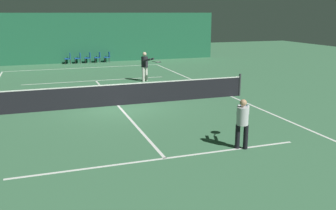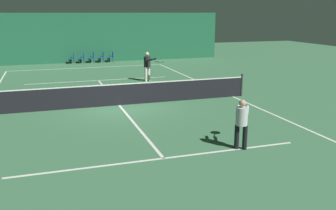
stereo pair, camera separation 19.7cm
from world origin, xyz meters
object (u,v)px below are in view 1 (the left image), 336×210
(player_near, at_px, (242,120))
(courtside_chair_3, at_px, (98,57))
(courtside_chair_0, at_px, (68,58))
(courtside_chair_2, at_px, (88,57))
(player_far, at_px, (145,64))
(courtside_chair_1, at_px, (79,57))
(courtside_chair_4, at_px, (108,56))
(tennis_net, at_px, (117,94))

(player_near, distance_m, courtside_chair_3, 20.83)
(courtside_chair_0, distance_m, courtside_chair_2, 1.53)
(player_far, height_order, courtside_chair_1, player_far)
(courtside_chair_1, distance_m, courtside_chair_4, 2.30)
(courtside_chair_2, relative_size, courtside_chair_4, 1.00)
(tennis_net, relative_size, player_far, 7.07)
(tennis_net, relative_size, courtside_chair_3, 14.29)
(player_far, relative_size, courtside_chair_2, 2.02)
(courtside_chair_1, bearing_deg, courtside_chair_0, -90.00)
(courtside_chair_0, xyz_separation_m, courtside_chair_3, (2.30, 0.00, 0.00))
(player_far, bearing_deg, courtside_chair_0, 166.79)
(player_far, bearing_deg, courtside_chair_3, 153.47)
(courtside_chair_1, relative_size, courtside_chair_2, 1.00)
(courtside_chair_0, height_order, courtside_chair_2, same)
(player_near, bearing_deg, courtside_chair_3, 34.38)
(courtside_chair_3, xyz_separation_m, courtside_chair_4, (0.77, 0.00, 0.00))
(courtside_chair_1, bearing_deg, courtside_chair_3, 90.00)
(player_far, xyz_separation_m, courtside_chair_0, (-3.61, 9.18, -0.50))
(courtside_chair_0, xyz_separation_m, courtside_chair_1, (0.77, 0.00, 0.00))
(courtside_chair_0, relative_size, courtside_chair_1, 1.00)
(player_far, distance_m, courtside_chair_0, 9.88)
(courtside_chair_2, relative_size, courtside_chair_3, 1.00)
(tennis_net, height_order, courtside_chair_4, tennis_net)
(player_near, xyz_separation_m, courtside_chair_0, (-3.30, 20.80, -0.39))
(courtside_chair_3, bearing_deg, player_near, 2.75)
(courtside_chair_0, bearing_deg, courtside_chair_1, 90.00)
(courtside_chair_1, xyz_separation_m, courtside_chair_4, (2.30, 0.00, 0.00))
(courtside_chair_3, bearing_deg, player_far, 8.17)
(tennis_net, relative_size, courtside_chair_1, 14.29)
(player_near, distance_m, player_far, 11.62)
(player_far, relative_size, courtside_chair_4, 2.02)
(player_near, bearing_deg, courtside_chair_1, 38.56)
(courtside_chair_1, bearing_deg, player_far, 17.24)
(courtside_chair_0, distance_m, courtside_chair_4, 3.06)
(player_near, relative_size, player_far, 0.88)
(courtside_chair_3, relative_size, courtside_chair_4, 1.00)
(courtside_chair_4, bearing_deg, tennis_net, -8.55)
(player_far, xyz_separation_m, courtside_chair_3, (-1.32, 9.18, -0.50))
(tennis_net, height_order, player_far, player_far)
(tennis_net, height_order, courtside_chair_1, tennis_net)
(player_far, bearing_deg, courtside_chair_1, 162.54)
(player_near, xyz_separation_m, courtside_chair_1, (-2.53, 20.80, -0.39))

